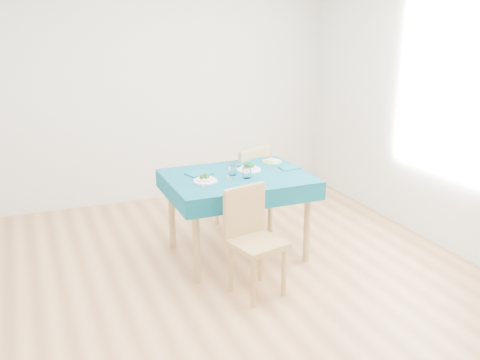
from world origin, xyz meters
name	(u,v)px	position (x,y,z in m)	size (l,w,h in m)	color
room_shell	(240,119)	(0.00, 0.00, 1.35)	(4.02, 4.52, 2.73)	#9D6D41
table	(238,215)	(0.15, 0.41, 0.38)	(1.23, 0.94, 0.76)	#084357
chair_near	(257,238)	(0.01, -0.32, 0.47)	(0.38, 0.41, 0.95)	olive
chair_far	(240,176)	(0.45, 1.08, 0.53)	(0.42, 0.46, 1.06)	olive
bowl_near	(205,178)	(-0.18, 0.34, 0.79)	(0.21, 0.21, 0.06)	white
bowl_far	(249,167)	(0.30, 0.51, 0.79)	(0.22, 0.22, 0.07)	white
fork_near	(202,186)	(-0.24, 0.24, 0.76)	(0.02, 0.17, 0.00)	silver
knife_near	(230,179)	(0.04, 0.34, 0.76)	(0.02, 0.22, 0.00)	silver
fork_far	(239,169)	(0.23, 0.58, 0.76)	(0.03, 0.19, 0.00)	silver
knife_far	(276,169)	(0.54, 0.44, 0.76)	(0.02, 0.21, 0.00)	silver
napkin_near	(199,173)	(-0.15, 0.57, 0.76)	(0.22, 0.16, 0.01)	#0B4B60
napkin_far	(290,168)	(0.68, 0.42, 0.76)	(0.18, 0.13, 0.01)	#0B4B60
tumbler_center	(232,170)	(0.11, 0.44, 0.80)	(0.07, 0.07, 0.09)	white
tumbler_side	(247,173)	(0.19, 0.31, 0.81)	(0.07, 0.07, 0.10)	white
side_plate	(272,161)	(0.62, 0.69, 0.76)	(0.19, 0.19, 0.01)	#A1D065
bread_slice	(272,160)	(0.62, 0.69, 0.77)	(0.10, 0.10, 0.01)	beige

